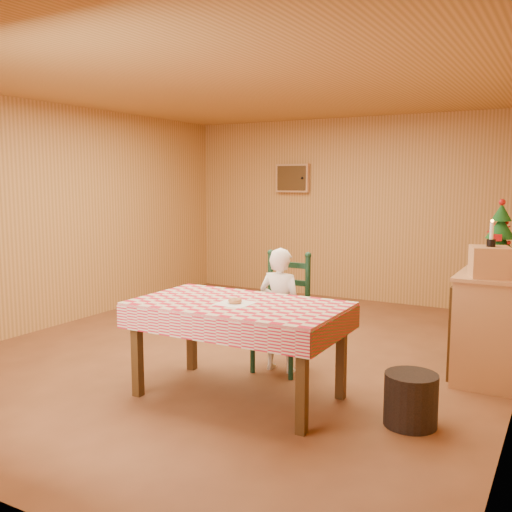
{
  "coord_description": "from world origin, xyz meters",
  "views": [
    {
      "loc": [
        2.81,
        -4.83,
        1.71
      ],
      "look_at": [
        0.0,
        0.2,
        0.95
      ],
      "focal_mm": 40.0,
      "sensor_mm": 36.0,
      "label": 1
    }
  ],
  "objects": [
    {
      "name": "ground",
      "position": [
        0.0,
        0.0,
        0.0
      ],
      "size": [
        6.0,
        6.0,
        0.0
      ],
      "primitive_type": "plane",
      "color": "brown",
      "rests_on": "ground"
    },
    {
      "name": "cabin_walls",
      "position": [
        -0.0,
        0.53,
        1.83
      ],
      "size": [
        5.1,
        6.05,
        2.65
      ],
      "color": "#BA8343",
      "rests_on": "ground"
    },
    {
      "name": "dining_table",
      "position": [
        0.56,
        -1.09,
        0.69
      ],
      "size": [
        1.66,
        0.96,
        0.77
      ],
      "color": "#452C12",
      "rests_on": "ground"
    },
    {
      "name": "ladder_chair",
      "position": [
        0.56,
        -0.3,
        0.5
      ],
      "size": [
        0.44,
        0.4,
        1.08
      ],
      "color": "black",
      "rests_on": "ground"
    },
    {
      "name": "seated_child",
      "position": [
        0.56,
        -0.36,
        0.56
      ],
      "size": [
        0.41,
        0.27,
        1.12
      ],
      "primitive_type": "imported",
      "rotation": [
        0.0,
        0.0,
        3.14
      ],
      "color": "white",
      "rests_on": "ground"
    },
    {
      "name": "napkin",
      "position": [
        0.56,
        -1.14,
        0.77
      ],
      "size": [
        0.27,
        0.27,
        0.0
      ],
      "primitive_type": "cube",
      "rotation": [
        0.0,
        0.0,
        -0.02
      ],
      "color": "white",
      "rests_on": "dining_table"
    },
    {
      "name": "donut",
      "position": [
        0.56,
        -1.14,
        0.79
      ],
      "size": [
        0.11,
        0.11,
        0.04
      ],
      "primitive_type": "torus",
      "rotation": [
        0.0,
        0.0,
        -0.03
      ],
      "color": "#B47440",
      "rests_on": "napkin"
    },
    {
      "name": "shelf_unit",
      "position": [
        2.23,
        0.53,
        0.47
      ],
      "size": [
        0.54,
        1.24,
        0.93
      ],
      "color": "tan",
      "rests_on": "ground"
    },
    {
      "name": "crate",
      "position": [
        2.23,
        0.13,
        1.06
      ],
      "size": [
        0.37,
        0.37,
        0.25
      ],
      "primitive_type": "cube",
      "rotation": [
        0.0,
        0.0,
        0.29
      ],
      "color": "tan",
      "rests_on": "shelf_unit"
    },
    {
      "name": "christmas_tree",
      "position": [
        2.23,
        0.78,
        1.21
      ],
      "size": [
        0.34,
        0.34,
        0.62
      ],
      "color": "#452C12",
      "rests_on": "shelf_unit"
    },
    {
      "name": "flower_arrangement",
      "position": [
        2.18,
        1.08,
        1.12
      ],
      "size": [
        0.25,
        0.25,
        0.38
      ],
      "primitive_type": "imported",
      "rotation": [
        0.0,
        0.0,
        -0.22
      ],
      "color": "maroon",
      "rests_on": "shelf_unit"
    },
    {
      "name": "candle_set",
      "position": [
        2.23,
        0.13,
        1.24
      ],
      "size": [
        0.07,
        0.07,
        0.22
      ],
      "color": "black",
      "rests_on": "crate"
    },
    {
      "name": "storage_bin",
      "position": [
        1.89,
        -0.95,
        0.19
      ],
      "size": [
        0.48,
        0.48,
        0.37
      ],
      "primitive_type": "cylinder",
      "rotation": [
        0.0,
        0.0,
        0.37
      ],
      "color": "black",
      "rests_on": "ground"
    }
  ]
}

